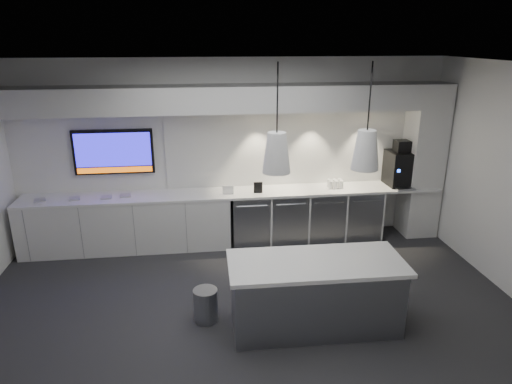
{
  "coord_description": "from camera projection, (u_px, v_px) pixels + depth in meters",
  "views": [
    {
      "loc": [
        -0.55,
        -4.84,
        3.29
      ],
      "look_at": [
        0.21,
        1.1,
        1.25
      ],
      "focal_mm": 32.0,
      "sensor_mm": 36.0,
      "label": 1
    }
  ],
  "objects": [
    {
      "name": "floor",
      "position": [
        250.0,
        316.0,
        5.68
      ],
      "size": [
        7.0,
        7.0,
        0.0
      ],
      "primitive_type": "plane",
      "color": "#29292B",
      "rests_on": "ground"
    },
    {
      "name": "ceiling",
      "position": [
        249.0,
        67.0,
        4.71
      ],
      "size": [
        7.0,
        7.0,
        0.0
      ],
      "primitive_type": "plane",
      "rotation": [
        3.14,
        0.0,
        0.0
      ],
      "color": "black",
      "rests_on": "wall_back"
    },
    {
      "name": "wall_back",
      "position": [
        233.0,
        151.0,
        7.54
      ],
      "size": [
        7.0,
        0.0,
        7.0
      ],
      "primitive_type": "plane",
      "rotation": [
        1.57,
        0.0,
        0.0
      ],
      "color": "white",
      "rests_on": "floor"
    },
    {
      "name": "wall_front",
      "position": [
        295.0,
        340.0,
        2.84
      ],
      "size": [
        7.0,
        0.0,
        7.0
      ],
      "primitive_type": "plane",
      "rotation": [
        -1.57,
        0.0,
        0.0
      ],
      "color": "white",
      "rests_on": "floor"
    },
    {
      "name": "back_counter",
      "position": [
        235.0,
        193.0,
        7.43
      ],
      "size": [
        6.8,
        0.65,
        0.04
      ],
      "primitive_type": "cube",
      "color": "white",
      "rests_on": "left_base_cabinets"
    },
    {
      "name": "left_base_cabinets",
      "position": [
        127.0,
        224.0,
        7.37
      ],
      "size": [
        3.3,
        0.63,
        0.86
      ],
      "primitive_type": "cube",
      "color": "silver",
      "rests_on": "floor"
    },
    {
      "name": "fridge_unit_a",
      "position": [
        250.0,
        218.0,
        7.61
      ],
      "size": [
        0.6,
        0.61,
        0.85
      ],
      "primitive_type": "cube",
      "color": "gray",
      "rests_on": "floor"
    },
    {
      "name": "fridge_unit_b",
      "position": [
        287.0,
        216.0,
        7.69
      ],
      "size": [
        0.6,
        0.61,
        0.85
      ],
      "primitive_type": "cube",
      "color": "gray",
      "rests_on": "floor"
    },
    {
      "name": "fridge_unit_c",
      "position": [
        323.0,
        214.0,
        7.76
      ],
      "size": [
        0.6,
        0.61,
        0.85
      ],
      "primitive_type": "cube",
      "color": "gray",
      "rests_on": "floor"
    },
    {
      "name": "fridge_unit_d",
      "position": [
        359.0,
        213.0,
        7.84
      ],
      "size": [
        0.6,
        0.61,
        0.85
      ],
      "primitive_type": "cube",
      "color": "gray",
      "rests_on": "floor"
    },
    {
      "name": "backsplash",
      "position": [
        304.0,
        146.0,
        7.65
      ],
      "size": [
        4.6,
        0.03,
        1.3
      ],
      "primitive_type": "cube",
      "color": "silver",
      "rests_on": "wall_back"
    },
    {
      "name": "soffit",
      "position": [
        233.0,
        98.0,
        6.97
      ],
      "size": [
        6.9,
        0.6,
        0.4
      ],
      "primitive_type": "cube",
      "color": "silver",
      "rests_on": "wall_back"
    },
    {
      "name": "column",
      "position": [
        423.0,
        161.0,
        7.71
      ],
      "size": [
        0.55,
        0.55,
        2.6
      ],
      "primitive_type": "cube",
      "color": "silver",
      "rests_on": "floor"
    },
    {
      "name": "wall_tv",
      "position": [
        114.0,
        152.0,
        7.24
      ],
      "size": [
        1.25,
        0.07,
        0.72
      ],
      "color": "black",
      "rests_on": "wall_back"
    },
    {
      "name": "island",
      "position": [
        315.0,
        294.0,
        5.35
      ],
      "size": [
        2.04,
        0.9,
        0.86
      ],
      "rotation": [
        0.0,
        0.0,
        -0.01
      ],
      "color": "gray",
      "rests_on": "floor"
    },
    {
      "name": "bin",
      "position": [
        206.0,
        305.0,
        5.53
      ],
      "size": [
        0.38,
        0.38,
        0.42
      ],
      "primitive_type": "cylinder",
      "rotation": [
        0.0,
        0.0,
        -0.32
      ],
      "color": "gray",
      "rests_on": "floor"
    },
    {
      "name": "coffee_machine",
      "position": [
        400.0,
        167.0,
        7.69
      ],
      "size": [
        0.43,
        0.6,
        0.77
      ],
      "rotation": [
        0.0,
        0.0,
        0.02
      ],
      "color": "black",
      "rests_on": "back_counter"
    },
    {
      "name": "sign_black",
      "position": [
        258.0,
        187.0,
        7.35
      ],
      "size": [
        0.14,
        0.02,
        0.18
      ],
      "primitive_type": "cube",
      "rotation": [
        0.0,
        0.0,
        -0.03
      ],
      "color": "black",
      "rests_on": "back_counter"
    },
    {
      "name": "sign_white",
      "position": [
        228.0,
        190.0,
        7.3
      ],
      "size": [
        0.18,
        0.05,
        0.14
      ],
      "primitive_type": "cube",
      "rotation": [
        0.0,
        0.0,
        -0.16
      ],
      "color": "white",
      "rests_on": "back_counter"
    },
    {
      "name": "cup_cluster",
      "position": [
        335.0,
        184.0,
        7.6
      ],
      "size": [
        0.25,
        0.16,
        0.14
      ],
      "primitive_type": null,
      "color": "white",
      "rests_on": "back_counter"
    },
    {
      "name": "tray_a",
      "position": [
        40.0,
        200.0,
        7.01
      ],
      "size": [
        0.2,
        0.2,
        0.02
      ],
      "primitive_type": "cube",
      "rotation": [
        0.0,
        0.0,
        0.35
      ],
      "color": "#A5A5A5",
      "rests_on": "back_counter"
    },
    {
      "name": "tray_b",
      "position": [
        75.0,
        199.0,
        7.08
      ],
      "size": [
        0.19,
        0.19,
        0.02
      ],
      "primitive_type": "cube",
      "rotation": [
        0.0,
        0.0,
        0.21
      ],
      "color": "#A5A5A5",
      "rests_on": "back_counter"
    },
    {
      "name": "tray_c",
      "position": [
        106.0,
        197.0,
        7.13
      ],
      "size": [
        0.17,
        0.17,
        0.02
      ],
      "primitive_type": "cube",
      "rotation": [
        0.0,
        0.0,
        0.06
      ],
      "color": "#A5A5A5",
      "rests_on": "back_counter"
    },
    {
      "name": "tray_d",
      "position": [
        125.0,
        196.0,
        7.21
      ],
      "size": [
        0.18,
        0.18,
        0.02
      ],
      "primitive_type": "cube",
      "rotation": [
        0.0,
        0.0,
        0.12
      ],
      "color": "#A5A5A5",
      "rests_on": "back_counter"
    },
    {
      "name": "pendant_left",
      "position": [
        277.0,
        152.0,
        4.74
      ],
      "size": [
        0.3,
        0.3,
        1.13
      ],
      "color": "silver",
      "rests_on": "ceiling"
    },
    {
      "name": "pendant_right",
      "position": [
        366.0,
        150.0,
        4.86
      ],
      "size": [
        0.3,
        0.3,
        1.13
      ],
      "color": "silver",
      "rests_on": "ceiling"
    }
  ]
}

